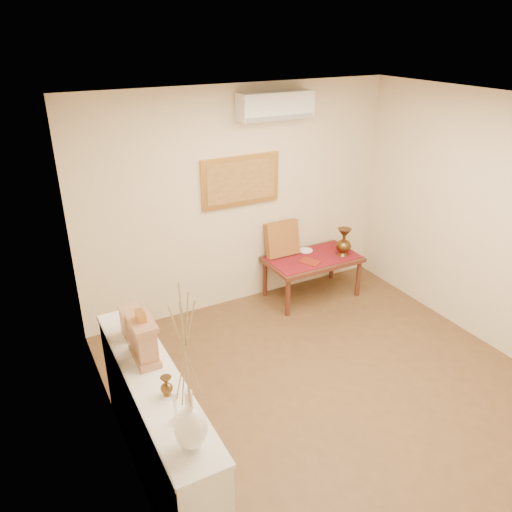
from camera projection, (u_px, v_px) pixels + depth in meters
floor at (346, 400)px, 4.79m from camera, size 4.50×4.50×0.00m
ceiling at (374, 111)px, 3.65m from camera, size 4.50×4.50×0.00m
wall_back at (240, 200)px, 6.02m from camera, size 4.00×0.02×2.70m
wall_left at (122, 339)px, 3.37m from camera, size 0.02×4.50×2.70m
white_vase at (187, 376)px, 2.77m from camera, size 0.20×0.20×1.05m
candlestick at (175, 410)px, 3.13m from camera, size 0.10×0.10×0.20m
brass_urn_small at (166, 383)px, 3.37m from camera, size 0.09×0.09×0.19m
table_cloth at (313, 257)px, 6.42m from camera, size 1.14×0.59×0.01m
brass_urn_tall at (344, 239)px, 6.38m from camera, size 0.20×0.20×0.45m
plate at (306, 250)px, 6.59m from camera, size 0.18×0.18×0.01m
menu at (310, 262)px, 6.28m from camera, size 0.27×0.30×0.01m
cushion at (282, 239)px, 6.39m from camera, size 0.45×0.19×0.46m
display_ledge at (158, 427)px, 3.80m from camera, size 0.37×2.02×0.98m
mantel_clock at (143, 339)px, 3.71m from camera, size 0.17×0.36×0.41m
wooden_chest at (132, 322)px, 4.01m from camera, size 0.16×0.21×0.24m
low_table at (312, 262)px, 6.45m from camera, size 1.20×0.70×0.55m
painting at (241, 181)px, 5.89m from camera, size 1.00×0.06×0.60m
ac_unit at (276, 105)px, 5.62m from camera, size 0.90×0.25×0.30m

